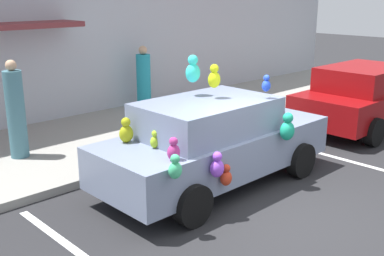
# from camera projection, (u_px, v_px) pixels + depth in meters

# --- Properties ---
(ground_plane) EXTENTS (60.00, 60.00, 0.00)m
(ground_plane) POSITION_uv_depth(u_px,v_px,m) (280.00, 216.00, 7.10)
(ground_plane) COLOR #262628
(sidewalk) EXTENTS (24.00, 4.00, 0.15)m
(sidewalk) POSITION_uv_depth(u_px,v_px,m) (98.00, 139.00, 10.55)
(sidewalk) COLOR gray
(sidewalk) RESTS_ON ground
(parking_stripe_front) EXTENTS (0.12, 3.60, 0.01)m
(parking_stripe_front) POSITION_uv_depth(u_px,v_px,m) (326.00, 155.00, 9.77)
(parking_stripe_front) COLOR silver
(parking_stripe_front) RESTS_ON ground
(plush_covered_car) EXTENTS (4.39, 2.01, 2.24)m
(plush_covered_car) POSITION_uv_depth(u_px,v_px,m) (214.00, 141.00, 8.03)
(plush_covered_car) COLOR gray
(plush_covered_car) RESTS_ON ground
(parked_sedan_behind) EXTENTS (4.30, 2.00, 1.54)m
(parked_sedan_behind) POSITION_uv_depth(u_px,v_px,m) (365.00, 96.00, 11.59)
(parked_sedan_behind) COLOR maroon
(parked_sedan_behind) RESTS_ON ground
(teddy_bear_on_sidewalk) EXTENTS (0.30, 0.25, 0.57)m
(teddy_bear_on_sidewalk) POSITION_uv_depth(u_px,v_px,m) (227.00, 112.00, 11.61)
(teddy_bear_on_sidewalk) COLOR beige
(teddy_bear_on_sidewalk) RESTS_ON sidewalk
(pedestrian_near_shopfront) EXTENTS (0.35, 0.35, 1.90)m
(pedestrian_near_shopfront) POSITION_uv_depth(u_px,v_px,m) (16.00, 113.00, 8.97)
(pedestrian_near_shopfront) COLOR #42707E
(pedestrian_near_shopfront) RESTS_ON sidewalk
(pedestrian_by_lamp) EXTENTS (0.39, 0.39, 1.72)m
(pedestrian_by_lamp) POSITION_uv_depth(u_px,v_px,m) (144.00, 80.00, 12.90)
(pedestrian_by_lamp) COLOR teal
(pedestrian_by_lamp) RESTS_ON sidewalk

